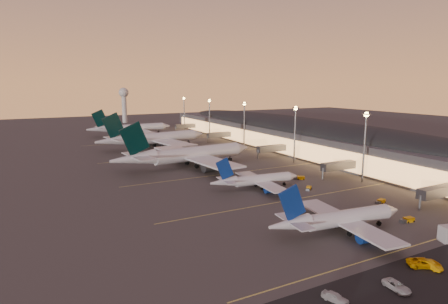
% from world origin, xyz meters
% --- Properties ---
extents(ground, '(700.00, 700.00, 0.00)m').
position_xyz_m(ground, '(0.00, 0.00, 0.00)').
color(ground, '#413E3C').
extents(airliner_narrow_south, '(37.54, 33.75, 13.40)m').
position_xyz_m(airliner_narrow_south, '(-7.04, -31.29, 3.46)').
color(airliner_narrow_south, silver).
rests_on(airliner_narrow_south, ground).
extents(airliner_narrow_north, '(33.34, 29.90, 11.90)m').
position_xyz_m(airliner_narrow_north, '(-3.64, 10.95, 3.08)').
color(airliner_narrow_north, silver).
rests_on(airliner_narrow_north, ground).
extents(airliner_wide_near, '(66.59, 61.03, 21.30)m').
position_xyz_m(airliner_wide_near, '(-11.66, 53.93, 5.48)').
color(airliner_wide_near, silver).
rests_on(airliner_wide_near, ground).
extents(airliner_wide_mid, '(66.19, 61.07, 21.24)m').
position_xyz_m(airliner_wide_mid, '(-9.17, 108.52, 5.47)').
color(airliner_wide_mid, silver).
rests_on(airliner_wide_mid, ground).
extents(airliner_wide_far, '(59.45, 54.11, 19.04)m').
position_xyz_m(airliner_wide_far, '(-7.40, 168.52, 4.90)').
color(airliner_wide_far, silver).
rests_on(airliner_wide_far, ground).
extents(terminal_building, '(56.35, 255.00, 17.46)m').
position_xyz_m(terminal_building, '(61.84, 72.47, 8.78)').
color(terminal_building, '#46474B').
rests_on(terminal_building, ground).
extents(light_masts, '(2.20, 217.20, 25.90)m').
position_xyz_m(light_masts, '(36.00, 65.00, 17.55)').
color(light_masts, gray).
rests_on(light_masts, ground).
extents(radar_tower, '(9.00, 9.00, 32.50)m').
position_xyz_m(radar_tower, '(10.00, 260.00, 21.87)').
color(radar_tower, silver).
rests_on(radar_tower, ground).
extents(lane_markings, '(90.00, 180.36, 0.00)m').
position_xyz_m(lane_markings, '(0.00, 40.00, 0.01)').
color(lane_markings, '#D8C659').
rests_on(lane_markings, ground).
extents(baggage_tug_a, '(4.15, 2.07, 1.19)m').
position_xyz_m(baggage_tug_a, '(14.55, -34.51, 0.54)').
color(baggage_tug_a, '#DA9303').
rests_on(baggage_tug_a, ground).
extents(baggage_tug_b, '(4.09, 2.34, 1.15)m').
position_xyz_m(baggage_tug_b, '(21.40, -20.33, 0.52)').
color(baggage_tug_b, '#DA9303').
rests_on(baggage_tug_b, ground).
extents(baggage_tug_c, '(4.40, 3.67, 1.25)m').
position_xyz_m(baggage_tug_c, '(18.18, 14.11, 0.57)').
color(baggage_tug_c, '#DA9303').
rests_on(baggage_tug_c, ground).
extents(baggage_tug_d, '(3.57, 3.29, 1.05)m').
position_xyz_m(baggage_tug_d, '(11.84, 1.44, 0.48)').
color(baggage_tug_d, '#DA9303').
rests_on(baggage_tug_d, ground).
extents(service_van_a, '(3.19, 4.92, 1.56)m').
position_xyz_m(service_van_a, '(-28.85, -52.99, 0.78)').
color(service_van_a, silver).
rests_on(service_van_a, ground).
extents(service_van_b, '(6.97, 5.82, 1.77)m').
position_xyz_m(service_van_b, '(-4.55, -52.29, 0.89)').
color(service_van_b, '#DA9303').
rests_on(service_van_b, ground).
extents(service_van_c, '(2.91, 5.42, 1.45)m').
position_xyz_m(service_van_c, '(-16.62, -55.38, 0.72)').
color(service_van_c, silver).
rests_on(service_van_c, ground).
extents(service_van_d, '(1.86, 4.59, 1.48)m').
position_xyz_m(service_van_d, '(-4.02, -53.24, 0.74)').
color(service_van_d, '#DA9303').
rests_on(service_van_d, ground).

